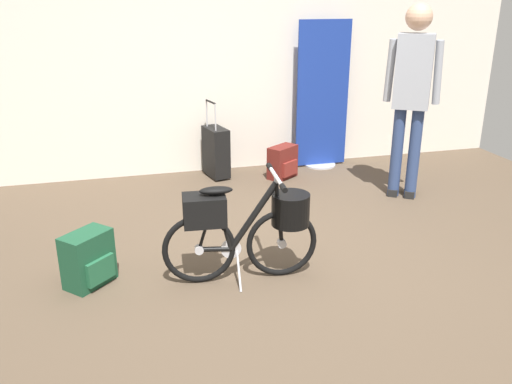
{
  "coord_description": "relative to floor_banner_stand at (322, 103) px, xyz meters",
  "views": [
    {
      "loc": [
        -1.03,
        -3.08,
        1.86
      ],
      "look_at": [
        -0.11,
        0.34,
        0.55
      ],
      "focal_mm": 37.47,
      "sensor_mm": 36.0,
      "label": 1
    }
  ],
  "objects": [
    {
      "name": "backpack_on_floor",
      "position": [
        -2.5,
        -2.12,
        -0.54
      ],
      "size": [
        0.37,
        0.37,
        0.38
      ],
      "color": "#19472D",
      "rests_on": "ground_plane"
    },
    {
      "name": "floor_banner_stand",
      "position": [
        0.0,
        0.0,
        0.0
      ],
      "size": [
        0.6,
        0.36,
        1.62
      ],
      "color": "#B7B7BC",
      "rests_on": "ground_plane"
    },
    {
      "name": "handbag_on_floor",
      "position": [
        -0.55,
        -0.3,
        -0.55
      ],
      "size": [
        0.37,
        0.33,
        0.35
      ],
      "color": "maroon",
      "rests_on": "ground_plane"
    },
    {
      "name": "rolling_suitcase",
      "position": [
        -1.23,
        -0.09,
        -0.44
      ],
      "size": [
        0.25,
        0.39,
        0.83
      ],
      "color": "black",
      "rests_on": "ground_plane"
    },
    {
      "name": "ground_plane",
      "position": [
        -1.22,
        -2.44,
        -0.72
      ],
      "size": [
        6.99,
        6.99,
        0.0
      ],
      "primitive_type": "plane",
      "color": "brown"
    },
    {
      "name": "back_wall",
      "position": [
        -1.22,
        0.22,
        0.69
      ],
      "size": [
        6.99,
        0.1,
        2.83
      ],
      "primitive_type": "cube",
      "color": "silver",
      "rests_on": "ground_plane"
    },
    {
      "name": "visitor_near_wall",
      "position": [
        0.41,
        -1.14,
        0.32
      ],
      "size": [
        0.45,
        0.38,
        1.79
      ],
      "color": "navy",
      "rests_on": "ground_plane"
    },
    {
      "name": "folding_bike_foreground",
      "position": [
        -1.45,
        -2.32,
        -0.32
      ],
      "size": [
        1.07,
        0.53,
        0.76
      ],
      "color": "black",
      "rests_on": "ground_plane"
    }
  ]
}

